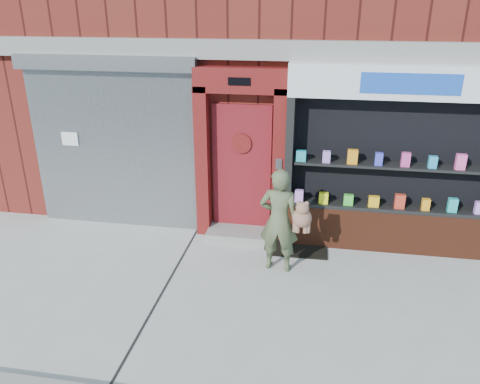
# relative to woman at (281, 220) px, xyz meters

# --- Properties ---
(ground) EXTENTS (80.00, 80.00, 0.00)m
(ground) POSITION_rel_woman_xyz_m (-0.03, -0.83, -0.82)
(ground) COLOR #9E9E99
(ground) RESTS_ON ground
(shutter_bay) EXTENTS (3.10, 0.30, 3.04)m
(shutter_bay) POSITION_rel_woman_xyz_m (-3.03, 1.10, 0.89)
(shutter_bay) COLOR gray
(shutter_bay) RESTS_ON ground
(red_door_bay) EXTENTS (1.52, 0.58, 2.90)m
(red_door_bay) POSITION_rel_woman_xyz_m (-0.78, 1.03, 0.63)
(red_door_bay) COLOR #5C100F
(red_door_bay) RESTS_ON ground
(pharmacy_bay) EXTENTS (3.50, 0.41, 3.00)m
(pharmacy_bay) POSITION_rel_woman_xyz_m (1.72, 0.99, 0.55)
(pharmacy_bay) COLOR #5B2615
(pharmacy_bay) RESTS_ON ground
(woman) EXTENTS (0.80, 0.44, 1.63)m
(woman) POSITION_rel_woman_xyz_m (0.00, 0.00, 0.00)
(woman) COLOR #4D583A
(woman) RESTS_ON ground
(doormat) EXTENTS (0.95, 0.67, 0.02)m
(doormat) POSITION_rel_woman_xyz_m (0.27, 0.68, -0.81)
(doormat) COLOR black
(doormat) RESTS_ON ground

